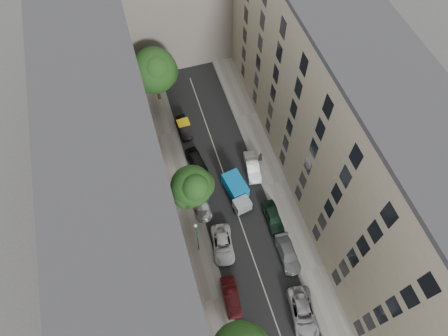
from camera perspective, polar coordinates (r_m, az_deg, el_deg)
name	(u,v)px	position (r m, az deg, el deg)	size (l,w,h in m)	color
ground	(231,196)	(47.56, 1.04, -3.96)	(120.00, 120.00, 0.00)	#4C4C49
road_surface	(231,196)	(47.55, 1.04, -3.95)	(8.00, 44.00, 0.02)	black
sidewalk_left	(186,207)	(46.98, -5.41, -5.63)	(3.00, 44.00, 0.15)	gray
sidewalk_right	(275,184)	(48.63, 7.24, -2.21)	(3.00, 44.00, 0.15)	gray
building_left	(121,177)	(38.48, -14.56, -1.21)	(8.00, 44.00, 20.00)	#454240
building_right	(336,122)	(42.38, 15.68, 6.29)	(8.00, 44.00, 20.00)	tan
tarp_truck	(237,192)	(46.40, 1.89, -3.38)	(2.75, 5.24, 2.29)	black
car_left_1	(231,297)	(42.72, 1.02, -17.91)	(1.46, 4.20, 1.38)	#480E12
car_left_2	(223,245)	(44.36, -0.18, -10.88)	(2.21, 4.78, 1.33)	silver
car_left_3	(203,204)	(46.41, -3.07, -5.14)	(1.80, 4.43, 1.29)	#B0B1B5
car_left_4	(197,161)	(49.22, -3.95, 0.94)	(1.69, 4.20, 1.43)	black
car_left_5	(184,127)	(52.43, -5.75, 5.80)	(1.38, 3.95, 1.30)	black
car_right_0	(303,313)	(43.06, 11.22, -19.64)	(2.43, 5.28, 1.47)	#B4B4B9
car_right_1	(288,254)	(44.53, 9.09, -12.08)	(1.85, 4.56, 1.32)	gray
car_right_2	(273,217)	(45.89, 7.02, -6.98)	(1.69, 4.21, 1.44)	black
car_right_3	(252,167)	(48.82, 4.07, 0.19)	(1.53, 4.37, 1.44)	silver
tree_mid	(193,187)	(41.68, -4.47, -2.77)	(4.82, 4.47, 8.22)	#382619
tree_far	(155,72)	(52.82, -9.82, 13.41)	(6.06, 5.90, 8.29)	#382619
lamp_post	(197,235)	(40.94, -3.89, -9.55)	(0.36, 0.36, 6.78)	#1B613D
pedestrian	(260,157)	(49.25, 5.18, 1.52)	(0.64, 0.42, 1.75)	black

